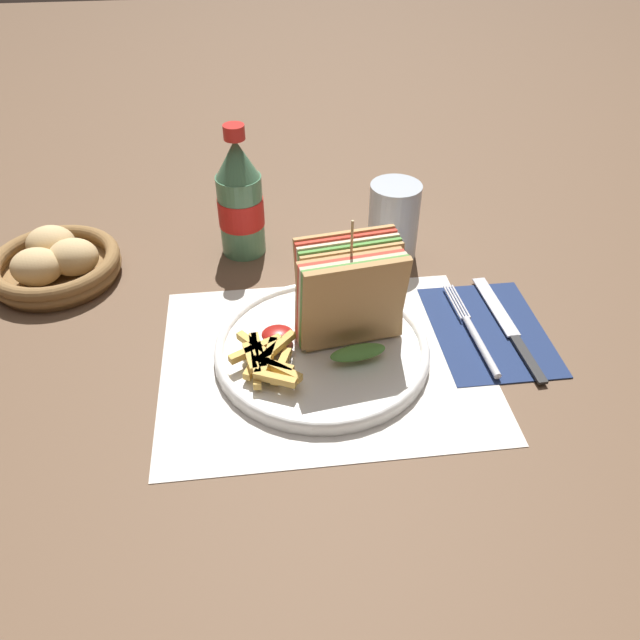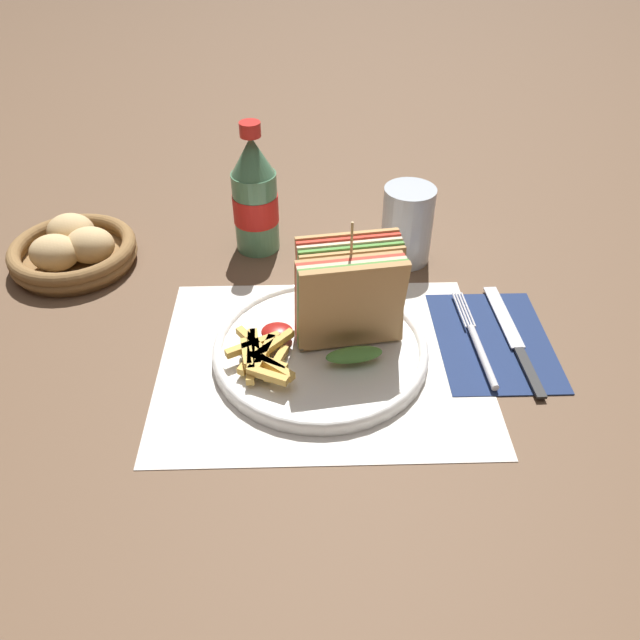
{
  "view_description": "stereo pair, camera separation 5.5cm",
  "coord_description": "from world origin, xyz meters",
  "px_view_note": "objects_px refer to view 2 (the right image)",
  "views": [
    {
      "loc": [
        -0.04,
        -0.56,
        0.52
      ],
      "look_at": [
        0.03,
        0.03,
        0.04
      ],
      "focal_mm": 35.0,
      "sensor_mm": 36.0,
      "label": 1
    },
    {
      "loc": [
        0.01,
        -0.56,
        0.52
      ],
      "look_at": [
        0.03,
        0.03,
        0.04
      ],
      "focal_mm": 35.0,
      "sensor_mm": 36.0,
      "label": 2
    }
  ],
  "objects_px": {
    "club_sandwich": "(350,298)",
    "coke_bottle_near": "(255,197)",
    "glass_near": "(407,225)",
    "knife": "(514,338)",
    "bread_basket": "(73,250)",
    "fork": "(478,346)",
    "plate_main": "(320,349)"
  },
  "relations": [
    {
      "from": "glass_near",
      "to": "bread_basket",
      "type": "relative_size",
      "value": 0.63
    },
    {
      "from": "plate_main",
      "to": "coke_bottle_near",
      "type": "height_order",
      "value": "coke_bottle_near"
    },
    {
      "from": "knife",
      "to": "glass_near",
      "type": "relative_size",
      "value": 1.86
    },
    {
      "from": "plate_main",
      "to": "coke_bottle_near",
      "type": "distance_m",
      "value": 0.28
    },
    {
      "from": "coke_bottle_near",
      "to": "glass_near",
      "type": "distance_m",
      "value": 0.23
    },
    {
      "from": "knife",
      "to": "club_sandwich",
      "type": "bearing_deg",
      "value": 179.04
    },
    {
      "from": "coke_bottle_near",
      "to": "bread_basket",
      "type": "xyz_separation_m",
      "value": [
        -0.27,
        -0.04,
        -0.06
      ]
    },
    {
      "from": "knife",
      "to": "coke_bottle_near",
      "type": "distance_m",
      "value": 0.42
    },
    {
      "from": "knife",
      "to": "glass_near",
      "type": "distance_m",
      "value": 0.23
    },
    {
      "from": "glass_near",
      "to": "bread_basket",
      "type": "bearing_deg",
      "value": -179.72
    },
    {
      "from": "plate_main",
      "to": "fork",
      "type": "height_order",
      "value": "plate_main"
    },
    {
      "from": "knife",
      "to": "bread_basket",
      "type": "distance_m",
      "value": 0.63
    },
    {
      "from": "club_sandwich",
      "to": "coke_bottle_near",
      "type": "relative_size",
      "value": 0.82
    },
    {
      "from": "knife",
      "to": "glass_near",
      "type": "height_order",
      "value": "glass_near"
    },
    {
      "from": "bread_basket",
      "to": "glass_near",
      "type": "bearing_deg",
      "value": 0.28
    },
    {
      "from": "fork",
      "to": "glass_near",
      "type": "bearing_deg",
      "value": 104.48
    },
    {
      "from": "club_sandwich",
      "to": "knife",
      "type": "bearing_deg",
      "value": 1.42
    },
    {
      "from": "knife",
      "to": "coke_bottle_near",
      "type": "xyz_separation_m",
      "value": [
        -0.33,
        0.24,
        0.08
      ]
    },
    {
      "from": "club_sandwich",
      "to": "coke_bottle_near",
      "type": "height_order",
      "value": "coke_bottle_near"
    },
    {
      "from": "club_sandwich",
      "to": "bread_basket",
      "type": "bearing_deg",
      "value": 153.04
    },
    {
      "from": "bread_basket",
      "to": "club_sandwich",
      "type": "bearing_deg",
      "value": -26.96
    },
    {
      "from": "fork",
      "to": "coke_bottle_near",
      "type": "relative_size",
      "value": 0.93
    },
    {
      "from": "fork",
      "to": "bread_basket",
      "type": "distance_m",
      "value": 0.59
    },
    {
      "from": "club_sandwich",
      "to": "fork",
      "type": "distance_m",
      "value": 0.18
    },
    {
      "from": "knife",
      "to": "bread_basket",
      "type": "xyz_separation_m",
      "value": [
        -0.6,
        0.19,
        0.02
      ]
    },
    {
      "from": "knife",
      "to": "fork",
      "type": "bearing_deg",
      "value": -165.16
    },
    {
      "from": "club_sandwich",
      "to": "bread_basket",
      "type": "relative_size",
      "value": 0.89
    },
    {
      "from": "coke_bottle_near",
      "to": "bread_basket",
      "type": "bearing_deg",
      "value": -171.3
    },
    {
      "from": "plate_main",
      "to": "fork",
      "type": "relative_size",
      "value": 1.43
    },
    {
      "from": "club_sandwich",
      "to": "glass_near",
      "type": "distance_m",
      "value": 0.23
    },
    {
      "from": "club_sandwich",
      "to": "coke_bottle_near",
      "type": "distance_m",
      "value": 0.27
    },
    {
      "from": "plate_main",
      "to": "club_sandwich",
      "type": "height_order",
      "value": "club_sandwich"
    }
  ]
}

